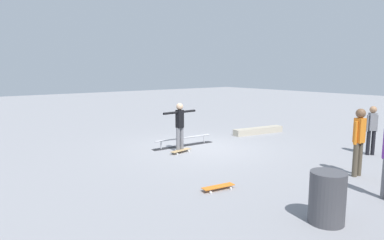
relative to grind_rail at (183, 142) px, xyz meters
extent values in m
plane|color=gray|center=(-0.25, 0.67, -0.13)|extent=(60.00, 60.00, 0.00)
cube|color=black|center=(0.00, 0.00, -0.13)|extent=(2.48, 0.38, 0.01)
cylinder|color=#B7B7BC|center=(-0.92, 0.05, 0.01)|extent=(0.04, 0.04, 0.29)
cylinder|color=#B7B7BC|center=(0.92, -0.05, 0.01)|extent=(0.04, 0.04, 0.29)
cylinder|color=#B7B7BC|center=(0.00, 0.00, 0.16)|extent=(2.30, 0.18, 0.05)
cube|color=#B2A893|center=(-3.92, 0.08, 0.00)|extent=(2.44, 0.76, 0.26)
cylinder|color=slate|center=(0.72, 0.67, 0.28)|extent=(0.13, 0.13, 0.83)
cylinder|color=slate|center=(0.56, 0.66, 0.28)|extent=(0.13, 0.13, 0.83)
cube|color=black|center=(0.64, 0.67, 0.98)|extent=(0.22, 0.20, 0.58)
sphere|color=tan|center=(0.64, 0.67, 1.39)|extent=(0.22, 0.22, 0.22)
cylinder|color=black|center=(1.02, 0.69, 1.21)|extent=(0.55, 0.11, 0.08)
cylinder|color=black|center=(0.26, 0.64, 1.21)|extent=(0.55, 0.11, 0.08)
cube|color=tan|center=(0.67, 0.75, -0.05)|extent=(0.82, 0.34, 0.02)
cylinder|color=white|center=(0.42, 0.59, -0.11)|extent=(0.06, 0.04, 0.05)
cylinder|color=white|center=(0.38, 0.82, -0.11)|extent=(0.06, 0.04, 0.05)
cylinder|color=white|center=(0.96, 0.69, -0.11)|extent=(0.06, 0.04, 0.05)
cylinder|color=white|center=(0.92, 0.92, -0.11)|extent=(0.06, 0.04, 0.05)
cylinder|color=brown|center=(-1.36, 5.53, 0.31)|extent=(0.14, 0.14, 0.88)
cylinder|color=brown|center=(-1.53, 5.55, 0.31)|extent=(0.14, 0.14, 0.88)
cube|color=orange|center=(-1.44, 5.54, 1.06)|extent=(0.25, 0.23, 0.63)
sphere|color=brown|center=(-1.44, 5.54, 1.50)|extent=(0.24, 0.24, 0.24)
cylinder|color=orange|center=(-1.29, 5.52, 1.01)|extent=(0.09, 0.09, 0.59)
cylinder|color=orange|center=(-1.60, 5.56, 1.01)|extent=(0.09, 0.09, 0.59)
cylinder|color=black|center=(-3.90, 4.68, 0.26)|extent=(0.16, 0.16, 0.80)
cylinder|color=black|center=(-4.02, 4.78, 0.26)|extent=(0.16, 0.16, 0.80)
cube|color=slate|center=(-3.96, 4.73, 0.94)|extent=(0.28, 0.27, 0.56)
sphere|color=#A87A56|center=(-3.96, 4.73, 1.33)|extent=(0.22, 0.22, 0.22)
cylinder|color=slate|center=(-3.85, 4.64, 0.89)|extent=(0.10, 0.10, 0.53)
cylinder|color=slate|center=(-4.07, 4.82, 0.89)|extent=(0.10, 0.10, 0.53)
cube|color=orange|center=(2.05, 4.10, -0.05)|extent=(0.82, 0.32, 0.02)
cylinder|color=white|center=(1.76, 4.03, -0.11)|extent=(0.06, 0.04, 0.05)
cylinder|color=white|center=(1.80, 4.26, -0.11)|extent=(0.06, 0.04, 0.05)
cylinder|color=white|center=(2.30, 3.95, -0.11)|extent=(0.06, 0.04, 0.05)
cylinder|color=white|center=(2.34, 4.18, -0.11)|extent=(0.06, 0.04, 0.05)
cylinder|color=#47474C|center=(1.66, 6.54, 0.33)|extent=(0.63, 0.63, 0.94)
camera|label=1|loc=(7.09, 9.59, 2.59)|focal=31.76mm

